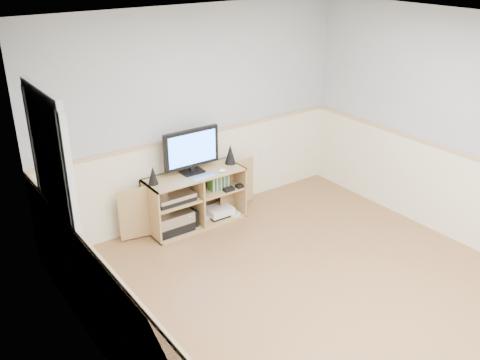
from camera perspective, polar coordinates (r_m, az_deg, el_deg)
name	(u,v)px	position (r m, az deg, el deg)	size (l,w,h in m)	color
room	(319,180)	(4.68, 8.39, -0.03)	(4.04, 4.54, 2.54)	#AC7D4C
media_cabinet	(193,197)	(6.37, -5.02, -1.81)	(1.85, 0.44, 0.65)	tan
monitor	(191,150)	(6.13, -5.20, 3.25)	(0.70, 0.18, 0.53)	black
speaker_left	(153,175)	(5.95, -9.27, 0.49)	(0.11, 0.11, 0.21)	black
speaker_right	(230,154)	(6.42, -1.05, 2.79)	(0.13, 0.13, 0.25)	black
keyboard	(203,177)	(6.10, -3.99, 0.34)	(0.29, 0.12, 0.01)	silver
mouse	(222,171)	(6.22, -1.91, 1.02)	(0.10, 0.06, 0.04)	white
av_components	(172,214)	(6.24, -7.25, -3.66)	(0.53, 0.34, 0.47)	black
game_consoles	(218,212)	(6.58, -2.36, -3.40)	(0.45, 0.30, 0.11)	white
game_cases	(219,181)	(6.40, -2.30, -0.10)	(0.26, 0.14, 0.19)	#3F8C3F
wall_outlet	(264,150)	(7.03, 2.63, 3.18)	(0.12, 0.03, 0.12)	white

